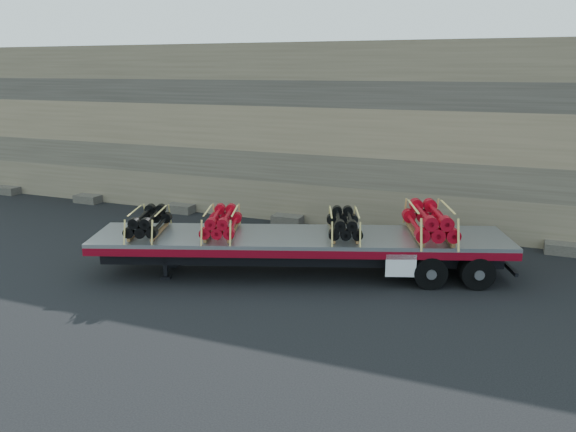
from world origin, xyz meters
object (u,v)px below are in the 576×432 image
at_px(bundle_midrear, 344,224).
at_px(bundle_front, 148,222).
at_px(bundle_rear, 430,222).
at_px(bundle_midfront, 222,223).
at_px(trailer, 300,254).

bearing_deg(bundle_midrear, bundle_front, 180.00).
bearing_deg(bundle_front, bundle_rear, -0.00).
xyz_separation_m(bundle_midfront, bundle_midrear, (3.42, 1.24, -0.01)).
bearing_deg(bundle_rear, bundle_midrear, 180.00).
height_order(trailer, bundle_front, bundle_front).
bearing_deg(bundle_midfront, bundle_midrear, 0.00).
height_order(bundle_front, bundle_midrear, bundle_front).
bearing_deg(bundle_front, bundle_midfront, -0.00).
height_order(bundle_midrear, bundle_rear, bundle_rear).
relative_size(bundle_front, bundle_rear, 0.79).
height_order(trailer, bundle_rear, bundle_rear).
xyz_separation_m(trailer, bundle_midrear, (1.22, 0.44, 0.95)).
xyz_separation_m(bundle_midfront, bundle_rear, (5.78, 2.09, 0.08)).
distance_m(trailer, bundle_front, 4.64).
bearing_deg(bundle_midrear, bundle_rear, 0.00).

